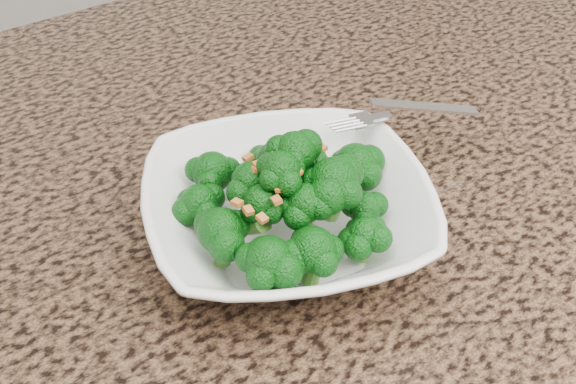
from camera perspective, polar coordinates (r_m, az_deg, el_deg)
granite_counter at (r=0.58m, az=-4.58°, el=-7.54°), size 1.64×1.04×0.03m
bowl at (r=0.57m, az=-0.00°, el=-1.74°), size 0.30×0.30×0.06m
broccoli_pile at (r=0.54m, az=-0.00°, el=3.13°), size 0.20×0.20×0.06m
garlic_topping at (r=0.52m, az=-0.00°, el=6.30°), size 0.12×0.12×0.01m
fork at (r=0.63m, az=7.44°, el=5.99°), size 0.17×0.10×0.01m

